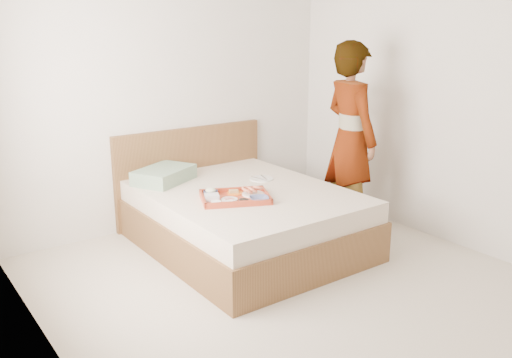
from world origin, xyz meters
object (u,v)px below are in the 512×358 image
at_px(bed, 245,219).
at_px(dinner_plate, 261,179).
at_px(person, 350,139).
at_px(tray, 235,197).

relative_size(bed, dinner_plate, 8.95).
relative_size(bed, person, 1.10).
height_order(tray, person, person).
xyz_separation_m(dinner_plate, person, (0.73, -0.42, 0.37)).
xyz_separation_m(tray, person, (1.28, -0.05, 0.35)).
xyz_separation_m(tray, dinner_plate, (0.55, 0.38, -0.02)).
height_order(bed, dinner_plate, dinner_plate).
bearing_deg(bed, person, -11.81).
xyz_separation_m(bed, dinner_plate, (0.33, 0.20, 0.27)).
height_order(bed, person, person).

